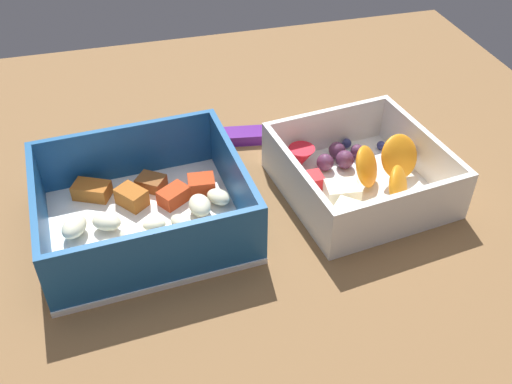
# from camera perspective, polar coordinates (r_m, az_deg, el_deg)

# --- Properties ---
(table_surface) EXTENTS (0.80, 0.80, 0.02)m
(table_surface) POSITION_cam_1_polar(r_m,az_deg,el_deg) (0.58, 0.88, -2.19)
(table_surface) COLOR brown
(table_surface) RESTS_ON ground
(pasta_container) EXTENTS (0.19, 0.18, 0.06)m
(pasta_container) POSITION_cam_1_polar(r_m,az_deg,el_deg) (0.54, -10.86, -1.84)
(pasta_container) COLOR white
(pasta_container) RESTS_ON table_surface
(fruit_bowl) EXTENTS (0.17, 0.17, 0.05)m
(fruit_bowl) POSITION_cam_1_polar(r_m,az_deg,el_deg) (0.59, 10.19, 1.59)
(fruit_bowl) COLOR white
(fruit_bowl) RESTS_ON table_surface
(candy_bar) EXTENTS (0.07, 0.03, 0.01)m
(candy_bar) POSITION_cam_1_polar(r_m,az_deg,el_deg) (0.66, -0.55, 5.57)
(candy_bar) COLOR #51197A
(candy_bar) RESTS_ON table_surface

